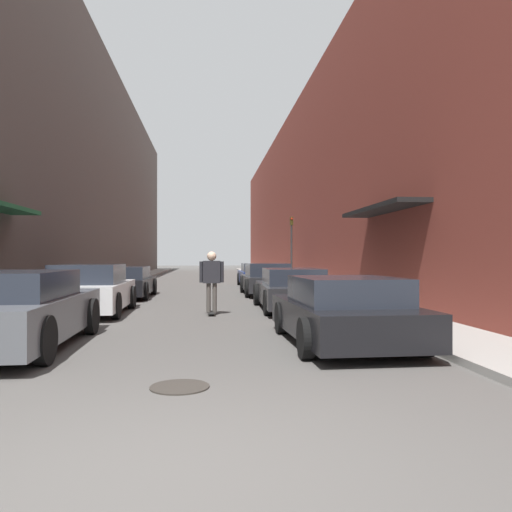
{
  "coord_description": "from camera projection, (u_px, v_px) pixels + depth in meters",
  "views": [
    {
      "loc": [
        0.35,
        -3.62,
        1.54
      ],
      "look_at": [
        1.72,
        10.31,
        1.57
      ],
      "focal_mm": 35.0,
      "sensor_mm": 36.0,
      "label": 1
    }
  ],
  "objects": [
    {
      "name": "parked_car_right_1",
      "position": [
        291.0,
        289.0,
        14.51
      ],
      "size": [
        1.91,
        4.61,
        1.21
      ],
      "color": "#232326",
      "rests_on": "ground"
    },
    {
      "name": "parked_car_left_0",
      "position": [
        18.0,
        310.0,
        8.36
      ],
      "size": [
        1.9,
        4.7,
        1.3
      ],
      "color": "#515459",
      "rests_on": "ground"
    },
    {
      "name": "building_row_left",
      "position": [
        80.0,
        170.0,
        31.64
      ],
      "size": [
        4.9,
        57.91,
        14.12
      ],
      "color": "#564C47",
      "rests_on": "ground"
    },
    {
      "name": "parked_car_left_2",
      "position": [
        125.0,
        282.0,
        18.91
      ],
      "size": [
        2.04,
        4.68,
        1.17
      ],
      "color": "black",
      "rests_on": "ground"
    },
    {
      "name": "parked_car_right_0",
      "position": [
        344.0,
        311.0,
        8.77
      ],
      "size": [
        2.03,
        4.13,
        1.19
      ],
      "color": "black",
      "rests_on": "ground"
    },
    {
      "name": "manhole_cover",
      "position": [
        180.0,
        387.0,
        5.86
      ],
      "size": [
        0.7,
        0.7,
        0.02
      ],
      "color": "#332D28",
      "rests_on": "ground"
    },
    {
      "name": "building_row_right",
      "position": [
        318.0,
        198.0,
        33.14
      ],
      "size": [
        4.9,
        57.91,
        10.94
      ],
      "color": "brown",
      "rests_on": "ground"
    },
    {
      "name": "parked_car_left_1",
      "position": [
        90.0,
        290.0,
        13.42
      ],
      "size": [
        1.99,
        4.21,
        1.34
      ],
      "color": "silver",
      "rests_on": "ground"
    },
    {
      "name": "traffic_light",
      "position": [
        291.0,
        242.0,
        26.91
      ],
      "size": [
        0.16,
        0.22,
        3.59
      ],
      "color": "#2D2D2D",
      "rests_on": "curb_strip_right"
    },
    {
      "name": "skateboarder",
      "position": [
        212.0,
        276.0,
        13.21
      ],
      "size": [
        0.64,
        0.78,
        1.68
      ],
      "color": "black",
      "rests_on": "ground"
    },
    {
      "name": "curb_strip_left",
      "position": [
        126.0,
        280.0,
        31.91
      ],
      "size": [
        1.8,
        57.91,
        0.12
      ],
      "color": "gray",
      "rests_on": "ground"
    },
    {
      "name": "ground",
      "position": [
        201.0,
        286.0,
        26.62
      ],
      "size": [
        127.39,
        127.39,
        0.0
      ],
      "primitive_type": "plane",
      "color": "#4C4947"
    },
    {
      "name": "curb_strip_right",
      "position": [
        275.0,
        279.0,
        32.85
      ],
      "size": [
        1.8,
        57.91,
        0.12
      ],
      "color": "gray",
      "rests_on": "ground"
    },
    {
      "name": "parked_car_right_2",
      "position": [
        267.0,
        280.0,
        20.21
      ],
      "size": [
        1.94,
        4.3,
        1.28
      ],
      "color": "#232326",
      "rests_on": "ground"
    },
    {
      "name": "parked_car_right_3",
      "position": [
        257.0,
        275.0,
        26.08
      ],
      "size": [
        1.92,
        4.27,
        1.21
      ],
      "color": "navy",
      "rests_on": "ground"
    }
  ]
}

